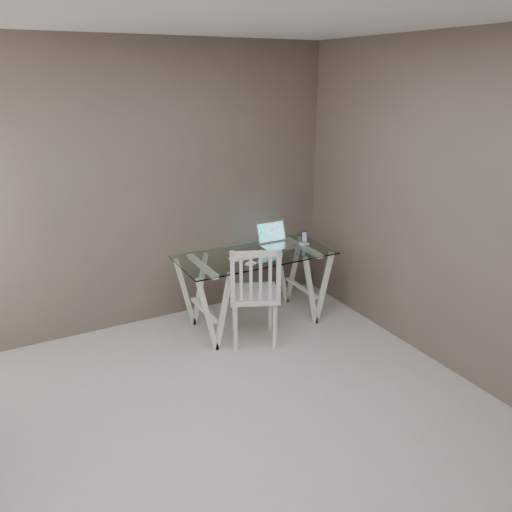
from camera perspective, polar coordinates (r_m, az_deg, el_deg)
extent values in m
plane|color=#B7B5B0|center=(3.54, -0.84, -22.08)|extent=(4.50, 4.50, 0.00)
cube|color=white|center=(2.64, -1.17, 27.13)|extent=(4.00, 4.50, 0.02)
cube|color=#62544D|center=(4.85, -13.38, 7.33)|extent=(4.00, 0.02, 2.70)
cube|color=#62544D|center=(4.09, 24.83, 3.68)|extent=(0.02, 4.50, 2.70)
cube|color=silver|center=(4.80, -0.12, 0.14)|extent=(1.50, 0.70, 0.01)
cube|color=white|center=(4.73, -6.03, -5.25)|extent=(0.24, 0.62, 0.72)
cube|color=white|center=(5.20, 5.25, -2.80)|extent=(0.24, 0.62, 0.72)
cube|color=white|center=(4.60, -0.26, -4.35)|extent=(0.58, 0.58, 0.04)
cylinder|color=white|center=(4.54, -2.34, -8.20)|extent=(0.04, 0.04, 0.45)
cylinder|color=white|center=(4.57, 2.19, -8.01)|extent=(0.04, 0.04, 0.45)
cylinder|color=white|center=(4.86, -2.55, -6.20)|extent=(0.04, 0.04, 0.45)
cylinder|color=white|center=(4.88, 1.67, -6.04)|extent=(0.04, 0.04, 0.45)
cube|color=white|center=(4.31, -0.04, -2.48)|extent=(0.42, 0.20, 0.49)
cube|color=silver|center=(5.00, 2.58, 1.11)|extent=(0.33, 0.23, 0.01)
cube|color=#19D899|center=(5.08, 1.74, 2.77)|extent=(0.33, 0.08, 0.21)
cube|color=silver|center=(4.69, -1.37, -0.22)|extent=(0.30, 0.13, 0.01)
ellipsoid|color=white|center=(4.50, -0.60, -0.88)|extent=(0.12, 0.07, 0.04)
cube|color=white|center=(5.10, 5.56, 1.44)|extent=(0.07, 0.07, 0.02)
cube|color=black|center=(5.09, 5.53, 2.17)|extent=(0.06, 0.03, 0.12)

